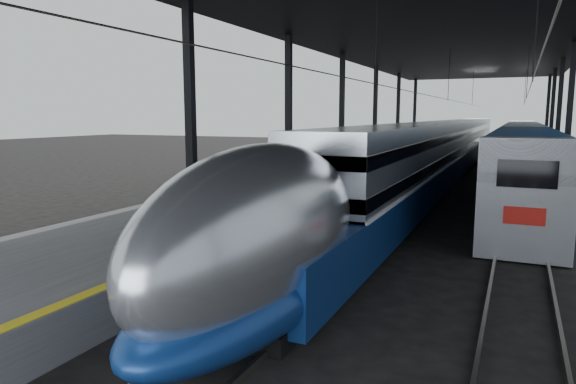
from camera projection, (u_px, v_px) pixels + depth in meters
The scene contains 8 objects.
ground at pixel (260, 267), 15.08m from camera, with size 160.00×160.00×0.00m, color black.
platform at pixel (350, 174), 34.47m from camera, with size 6.00×80.00×1.00m, color #4C4C4F.
yellow_strip at pixel (392, 168), 33.26m from camera, with size 0.30×80.00×0.01m, color gold.
rails at pixel (476, 187), 31.30m from camera, with size 6.52×80.00×0.16m.
canopy at pixel (438, 37), 31.01m from camera, with size 18.00×75.00×9.47m.
tgv_train at pixel (443, 152), 35.39m from camera, with size 2.79×65.20×4.00m.
second_train at pixel (522, 148), 39.63m from camera, with size 2.72×56.05×3.75m.
child at pixel (154, 223), 14.44m from camera, with size 0.30×0.20×0.83m, color #483018.
Camera 1 is at (6.72, -12.98, 4.42)m, focal length 32.00 mm.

